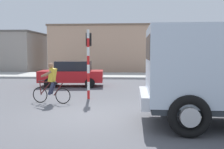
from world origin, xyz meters
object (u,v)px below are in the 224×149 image
traffic_light_pole (88,54)px  cyclist (51,83)px  pedestrian_near_kerb (153,70)px  car_red_near (72,73)px

traffic_light_pole → cyclist: bearing=-139.0°
cyclist → traffic_light_pole: bearing=41.0°
traffic_light_pole → pedestrian_near_kerb: size_ratio=1.98×
cyclist → pedestrian_near_kerb: (5.05, 8.22, -0.02)m
cyclist → car_red_near: (-0.36, 5.52, -0.05)m
pedestrian_near_kerb → cyclist: bearing=-121.6°
cyclist → pedestrian_near_kerb: 9.65m
traffic_light_pole → car_red_near: bearing=112.2°
cyclist → traffic_light_pole: (1.40, 1.21, 1.20)m
traffic_light_pole → pedestrian_near_kerb: 7.99m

